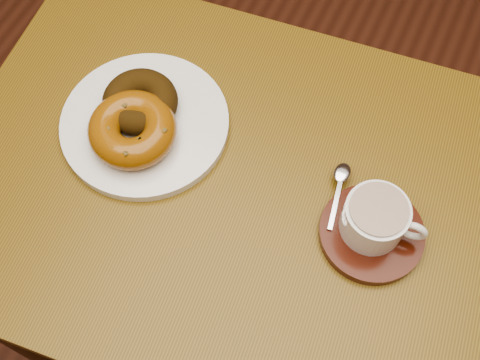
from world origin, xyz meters
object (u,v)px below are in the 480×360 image
at_px(coffee_cup, 376,218).
at_px(cafe_table, 228,215).
at_px(donut_plate, 145,124).
at_px(saucer, 371,233).

bearing_deg(coffee_cup, cafe_table, -179.79).
bearing_deg(cafe_table, donut_plate, 162.84).
relative_size(cafe_table, saucer, 6.10).
bearing_deg(saucer, coffee_cup, 121.81).
xyz_separation_m(donut_plate, saucer, (0.35, -0.02, -0.00)).
distance_m(saucer, coffee_cup, 0.04).
distance_m(donut_plate, saucer, 0.35).
bearing_deg(donut_plate, saucer, -3.65).
distance_m(cafe_table, saucer, 0.24).
distance_m(donut_plate, coffee_cup, 0.35).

